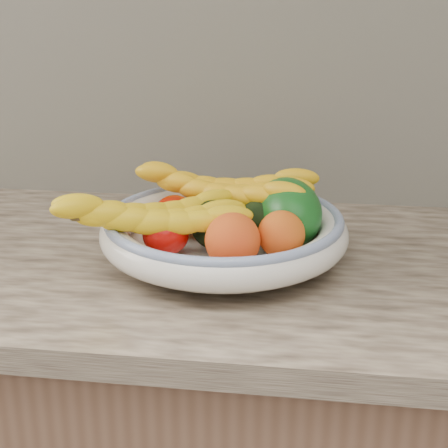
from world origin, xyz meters
TOP-DOWN VIEW (x-y plane):
  - fruit_bowl at (0.00, 1.66)m, footprint 0.39×0.39m
  - clementine_back_left at (-0.05, 1.74)m, footprint 0.07×0.07m
  - clementine_back_right at (0.04, 1.76)m, footprint 0.07×0.07m
  - clementine_back_mid at (-0.01, 1.72)m, footprint 0.06×0.06m
  - tomato_left at (-0.09, 1.69)m, footprint 0.08×0.08m
  - tomato_near_left at (-0.08, 1.60)m, footprint 0.09×0.09m
  - avocado_center at (-0.01, 1.65)m, footprint 0.10×0.12m
  - avocado_right at (0.06, 1.68)m, footprint 0.12×0.12m
  - green_mango at (0.10, 1.68)m, footprint 0.18×0.19m
  - peach_front at (0.02, 1.58)m, footprint 0.09×0.09m
  - peach_right at (0.09, 1.61)m, footprint 0.09×0.09m
  - banana_bunch_back at (-0.01, 1.73)m, footprint 0.34×0.18m
  - banana_bunch_front at (-0.10, 1.60)m, footprint 0.33×0.23m

SIDE VIEW (x-z plane):
  - fruit_bowl at x=0.00m, z-range 0.91..0.99m
  - clementine_back_left at x=-0.05m, z-range 0.93..0.98m
  - clementine_back_right at x=0.04m, z-range 0.93..0.98m
  - clementine_back_mid at x=-0.01m, z-range 0.93..0.98m
  - tomato_left at x=-0.09m, z-range 0.93..0.99m
  - tomato_near_left at x=-0.08m, z-range 0.93..0.99m
  - avocado_right at x=0.06m, z-range 0.93..1.00m
  - avocado_center at x=-0.01m, z-range 0.93..1.00m
  - peach_front at x=0.02m, z-range 0.93..1.01m
  - peach_right at x=0.09m, z-range 0.93..1.00m
  - green_mango at x=0.10m, z-range 0.91..1.04m
  - banana_bunch_front at x=-0.10m, z-range 0.94..1.02m
  - banana_bunch_back at x=-0.01m, z-range 0.94..1.03m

